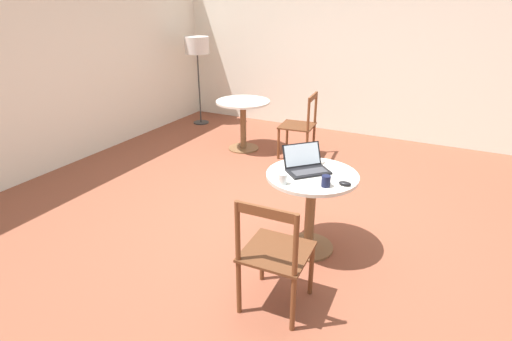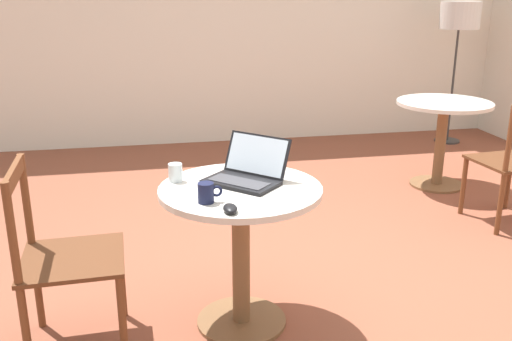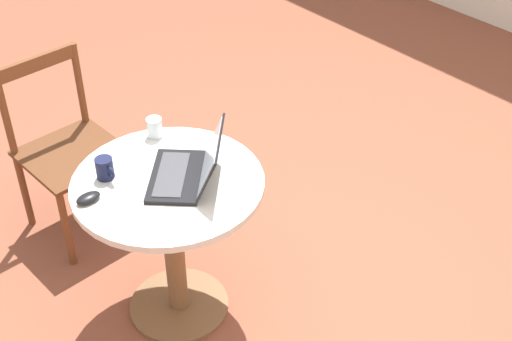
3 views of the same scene
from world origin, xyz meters
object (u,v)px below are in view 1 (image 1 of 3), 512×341
at_px(floor_lamp, 197,48).
at_px(mouse, 345,183).
at_px(laptop, 306,166).
at_px(cafe_table_near, 311,194).
at_px(cafe_table_mid, 243,114).
at_px(mug, 326,181).
at_px(chair_near_left, 274,254).
at_px(chair_mid_front, 300,126).
at_px(drinking_glass, 283,179).

distance_m(floor_lamp, mouse, 4.56).
distance_m(floor_lamp, laptop, 4.18).
bearing_deg(cafe_table_near, cafe_table_mid, 41.28).
xyz_separation_m(mouse, mug, (-0.08, 0.13, 0.03)).
bearing_deg(chair_near_left, chair_mid_front, 17.82).
height_order(cafe_table_mid, drinking_glass, drinking_glass).
xyz_separation_m(cafe_table_near, mouse, (-0.09, -0.30, 0.21)).
bearing_deg(cafe_table_mid, mug, -138.49).
bearing_deg(floor_lamp, drinking_glass, -136.73).
height_order(mug, drinking_glass, mug).
xyz_separation_m(cafe_table_near, floor_lamp, (2.86, 3.12, 0.77)).
height_order(laptop, drinking_glass, laptop).
bearing_deg(chair_mid_front, floor_lamp, 71.23).
relative_size(chair_near_left, drinking_glass, 10.23).
bearing_deg(mouse, chair_mid_front, 28.86).
xyz_separation_m(cafe_table_near, drinking_glass, (-0.30, 0.14, 0.23)).
distance_m(cafe_table_near, cafe_table_mid, 2.69).
bearing_deg(mug, laptop, 48.05).
bearing_deg(chair_mid_front, drinking_glass, -162.31).
relative_size(mouse, drinking_glass, 1.13).
bearing_deg(cafe_table_mid, chair_near_left, -147.64).
height_order(cafe_table_mid, laptop, laptop).
relative_size(cafe_table_near, chair_near_left, 0.86).
relative_size(cafe_table_near, laptop, 1.74).
bearing_deg(cafe_table_mid, cafe_table_near, -138.72).
bearing_deg(cafe_table_mid, laptop, -139.31).
xyz_separation_m(chair_near_left, drinking_glass, (0.54, 0.18, 0.32)).
distance_m(chair_near_left, drinking_glass, 0.65).
distance_m(cafe_table_mid, mouse, 2.98).
xyz_separation_m(chair_mid_front, drinking_glass, (-2.41, -0.77, 0.32)).
xyz_separation_m(cafe_table_near, chair_near_left, (-0.83, -0.03, -0.09)).
bearing_deg(laptop, cafe_table_near, -119.94).
relative_size(chair_near_left, floor_lamp, 0.60).
height_order(cafe_table_near, laptop, laptop).
height_order(floor_lamp, laptop, floor_lamp).
bearing_deg(chair_near_left, floor_lamp, 40.46).
relative_size(laptop, mouse, 4.49).
xyz_separation_m(cafe_table_mid, mug, (-2.20, -1.95, 0.24)).
bearing_deg(cafe_table_near, mouse, -107.34).
relative_size(chair_mid_front, drinking_glass, 10.23).
relative_size(mug, drinking_glass, 1.23).
distance_m(chair_mid_front, floor_lamp, 2.48).
bearing_deg(cafe_table_mid, floor_lamp, 58.00).
bearing_deg(laptop, drinking_glass, 167.86).
distance_m(cafe_table_near, floor_lamp, 4.30).
bearing_deg(floor_lamp, laptop, -132.80).
bearing_deg(floor_lamp, chair_mid_front, -108.77).
xyz_separation_m(chair_mid_front, floor_lamp, (0.75, 2.20, 0.86)).
distance_m(cafe_table_mid, laptop, 2.62).
distance_m(laptop, mug, 0.33).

